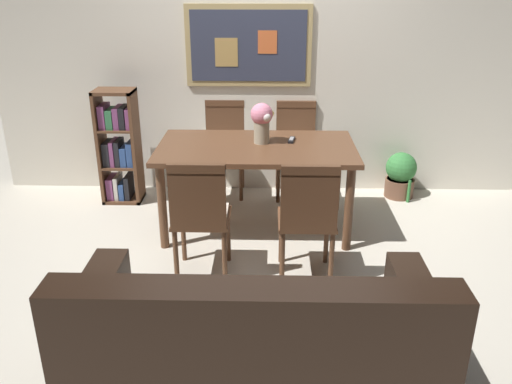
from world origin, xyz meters
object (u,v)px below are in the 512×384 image
bookshelf (119,148)px  tv_remote (292,140)px  dining_chair_far_left (225,140)px  flower_vase (262,120)px  dining_chair_far_right (296,141)px  leather_couch (254,350)px  dining_chair_near_right (308,212)px  potted_ivy (401,175)px  dining_chair_near_left (200,210)px  dining_table (256,156)px

bookshelf → tv_remote: bearing=-15.3°
dining_chair_far_left → flower_vase: 0.93m
dining_chair_far_right → tv_remote: dining_chair_far_right is taller
dining_chair_far_right → tv_remote: 0.70m
leather_couch → tv_remote: bearing=83.1°
dining_chair_far_right → dining_chair_near_right: 1.63m
dining_chair_far_left → potted_ivy: size_ratio=2.03×
dining_chair_far_right → dining_chair_near_right: (0.01, -1.63, 0.00)m
dining_chair_near_left → leather_couch: dining_chair_near_left is taller
leather_couch → bookshelf: bearing=117.5°
dining_chair_far_left → leather_couch: 2.86m
dining_table → dining_chair_far_left: bearing=111.8°
dining_table → potted_ivy: (1.39, 0.72, -0.43)m
potted_ivy → leather_couch: bearing=-116.5°
dining_table → bookshelf: bookshelf is taller
potted_ivy → tv_remote: bearing=-151.8°
dining_chair_near_right → bookshelf: (-1.68, 1.41, -0.01)m
leather_couch → dining_chair_far_right: bearing=83.3°
dining_chair_far_right → potted_ivy: size_ratio=2.03×
dining_chair_near_left → flower_vase: (0.41, 0.91, 0.40)m
dining_table → leather_couch: bearing=-89.0°
dining_chair_near_right → bookshelf: bookshelf is taller
dining_chair_far_left → potted_ivy: bearing=-3.6°
leather_couch → flower_vase: (0.01, 2.08, 0.63)m
dining_chair_near_right → tv_remote: bearing=94.6°
dining_chair_near_left → dining_chair_far_right: 1.78m
dining_chair_far_right → leather_couch: size_ratio=0.51×
bookshelf → tv_remote: 1.67m
dining_chair_far_left → flower_vase: (0.37, -0.75, 0.40)m
dining_chair_far_left → dining_chair_near_left: bearing=-91.3°
dining_table → flower_vase: size_ratio=4.84×
dining_chair_near_left → potted_ivy: bearing=41.4°
dining_chair_near_left → dining_chair_near_right: size_ratio=1.00×
bookshelf → dining_chair_far_right: bearing=7.6°
dining_chair_far_left → potted_ivy: (1.72, -0.11, -0.31)m
bookshelf → flower_vase: (1.35, -0.49, 0.41)m
potted_ivy → flower_vase: (-1.35, -0.64, 0.72)m
dining_chair_near_left → dining_chair_near_right: same height
bookshelf → flower_vase: size_ratio=3.22×
dining_chair_far_right → potted_ivy: bearing=-4.0°
dining_chair_far_right → leather_couch: 2.82m
flower_vase → dining_chair_far_left: bearing=116.5°
potted_ivy → flower_vase: flower_vase is taller
dining_chair_near_right → leather_couch: size_ratio=0.51×
dining_table → bookshelf: 1.43m
dining_chair_near_right → dining_chair_far_left: (-0.70, 1.67, 0.00)m
dining_chair_near_right → flower_vase: 1.06m
leather_couch → dining_table: bearing=91.0°
bookshelf → potted_ivy: (2.70, 0.15, -0.30)m
dining_table → tv_remote: tv_remote is taller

